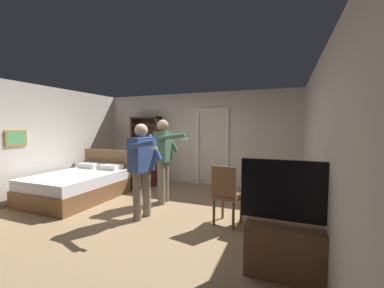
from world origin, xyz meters
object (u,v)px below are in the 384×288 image
(bed, at_px, (81,185))
(laptop, at_px, (261,181))
(bookshelf, at_px, (147,146))
(wooden_chair, at_px, (226,193))
(tv_flatscreen, at_px, (294,242))
(suitcase_dark, at_px, (147,178))
(side_table, at_px, (264,197))
(bottle_on_table, at_px, (273,179))
(person_striped_shirt, at_px, (164,155))
(person_blue_shirt, at_px, (142,164))
(suitcase_small, at_px, (129,179))

(bed, height_order, laptop, bed)
(bookshelf, bearing_deg, wooden_chair, -38.61)
(wooden_chair, bearing_deg, tv_flatscreen, -46.48)
(wooden_chair, relative_size, suitcase_dark, 2.02)
(laptop, bearing_deg, suitcase_dark, 153.32)
(side_table, height_order, suitcase_dark, side_table)
(bottle_on_table, bearing_deg, laptop, 168.04)
(bookshelf, relative_size, suitcase_dark, 3.88)
(bookshelf, xyz_separation_m, person_striped_shirt, (1.51, -1.74, -0.00))
(tv_flatscreen, xyz_separation_m, laptop, (-0.45, 1.21, 0.37))
(laptop, relative_size, person_blue_shirt, 0.22)
(bookshelf, bearing_deg, bottle_on_table, -31.39)
(tv_flatscreen, height_order, suitcase_dark, tv_flatscreen)
(tv_flatscreen, relative_size, laptop, 3.44)
(side_table, distance_m, bottle_on_table, 0.37)
(suitcase_small, bearing_deg, suitcase_dark, 30.76)
(side_table, height_order, wooden_chair, wooden_chair)
(side_table, distance_m, laptop, 0.29)
(wooden_chair, relative_size, person_striped_shirt, 0.56)
(bookshelf, distance_m, suitcase_small, 1.24)
(bookshelf, relative_size, bottle_on_table, 7.83)
(side_table, relative_size, person_blue_shirt, 0.42)
(bed, distance_m, side_table, 4.00)
(side_table, bearing_deg, suitcase_small, 160.82)
(bookshelf, xyz_separation_m, tv_flatscreen, (3.99, -3.44, -0.64))
(bottle_on_table, distance_m, wooden_chair, 0.77)
(bed, height_order, wooden_chair, bed)
(bottle_on_table, height_order, wooden_chair, wooden_chair)
(wooden_chair, height_order, person_blue_shirt, person_blue_shirt)
(person_blue_shirt, relative_size, person_striped_shirt, 0.95)
(side_table, xyz_separation_m, suitcase_small, (-3.52, 1.22, -0.23))
(wooden_chair, bearing_deg, bookshelf, 141.39)
(side_table, xyz_separation_m, bottle_on_table, (0.14, -0.08, 0.33))
(bottle_on_table, bearing_deg, bookshelf, 148.61)
(bottle_on_table, xyz_separation_m, suitcase_small, (-3.66, 1.30, -0.56))
(bed, distance_m, person_blue_shirt, 2.15)
(bed, height_order, tv_flatscreen, tv_flatscreen)
(wooden_chair, distance_m, suitcase_dark, 3.17)
(bed, bearing_deg, wooden_chair, -4.64)
(wooden_chair, bearing_deg, laptop, 17.63)
(person_blue_shirt, bearing_deg, suitcase_dark, 120.72)
(bookshelf, bearing_deg, person_blue_shirt, -59.26)
(wooden_chair, xyz_separation_m, person_blue_shirt, (-1.44, -0.23, 0.42))
(tv_flatscreen, bearing_deg, bookshelf, 139.26)
(bookshelf, bearing_deg, tv_flatscreen, -40.74)
(wooden_chair, bearing_deg, person_striped_shirt, 156.07)
(tv_flatscreen, distance_m, bottle_on_table, 1.28)
(person_striped_shirt, bearing_deg, bookshelf, 130.97)
(bottle_on_table, bearing_deg, person_striped_shirt, 166.46)
(bottle_on_table, height_order, person_striped_shirt, person_striped_shirt)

